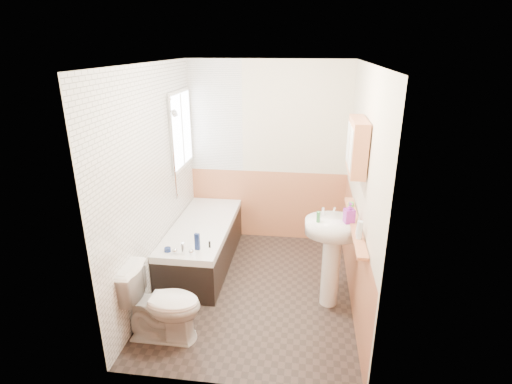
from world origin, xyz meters
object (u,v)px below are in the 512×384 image
bathtub (203,243)px  medicine_cabinet (357,146)px  pine_shelf (355,224)px  toilet (162,304)px  sink (332,245)px

bathtub → medicine_cabinet: (1.74, -0.55, 1.46)m
bathtub → pine_shelf: bearing=-21.7°
toilet → sink: size_ratio=0.68×
bathtub → sink: (1.57, -0.64, 0.42)m
pine_shelf → medicine_cabinet: size_ratio=2.41×
bathtub → sink: bearing=-22.1°
toilet → medicine_cabinet: medicine_cabinet is taller
toilet → medicine_cabinet: 2.40m
toilet → pine_shelf: size_ratio=0.54×
sink → medicine_cabinet: medicine_cabinet is taller
bathtub → sink: 1.75m
sink → pine_shelf: size_ratio=0.80×
bathtub → pine_shelf: size_ratio=1.25×
toilet → medicine_cabinet: (1.77, 0.85, 1.37)m
bathtub → toilet: size_ratio=2.31×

